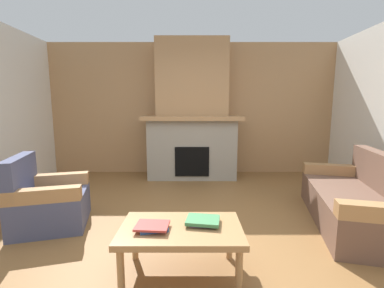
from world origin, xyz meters
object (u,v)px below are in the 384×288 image
fireplace (192,119)px  couch (358,201)px  armchair (48,202)px  coffee_table (182,233)px

fireplace → couch: fireplace is taller
fireplace → armchair: 2.94m
fireplace → coffee_table: fireplace is taller
couch → coffee_table: couch is taller
couch → armchair: bearing=-179.5°
couch → coffee_table: (-2.07, -0.95, 0.09)m
armchair → coffee_table: bearing=-29.5°
fireplace → armchair: size_ratio=2.90×
couch → armchair: same height
fireplace → armchair: bearing=-127.5°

